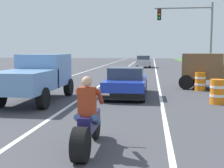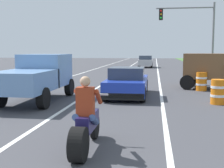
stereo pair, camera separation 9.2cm
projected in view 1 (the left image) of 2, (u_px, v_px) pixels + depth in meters
lane_stripe_left_solid at (63, 78)px, 22.63m from camera, size 0.14×120.00×0.01m
lane_stripe_right_solid at (158, 80)px, 21.66m from camera, size 0.14×120.00×0.01m
lane_stripe_centre_dashed at (109, 79)px, 22.15m from camera, size 0.14×120.00×0.01m
motorcycle_with_rider at (87, 125)px, 6.21m from camera, size 0.70×2.21×1.62m
sports_car_blue at (126, 83)px, 13.85m from camera, size 1.84×4.30×1.37m
pickup_truck_left_lane_light_blue at (37, 75)px, 12.43m from camera, size 2.02×4.80×1.98m
pickup_truck_right_shoulder_brown at (221, 69)px, 16.26m from camera, size 5.14×3.14×1.98m
traffic_light_mast_near at (193, 28)px, 24.00m from camera, size 4.70×0.34×6.00m
construction_barrel_nearest at (217, 92)px, 11.80m from camera, size 0.58×0.58×1.00m
construction_barrel_mid at (200, 81)px, 15.73m from camera, size 0.58×0.58×1.00m
construction_barrel_far at (191, 77)px, 18.44m from camera, size 0.58×0.58×1.00m
distant_car_far_ahead at (144, 61)px, 37.48m from camera, size 1.80×4.00×1.50m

